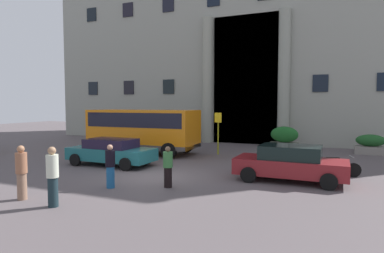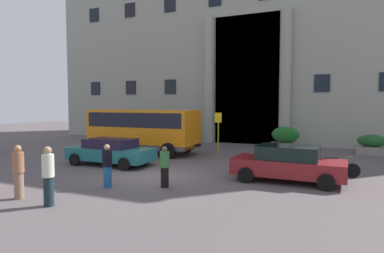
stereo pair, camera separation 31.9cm
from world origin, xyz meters
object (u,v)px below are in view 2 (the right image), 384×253
Objects in this scene: orange_minibus at (143,127)px; parked_sedan_second at (111,151)px; pedestrian_woman_dark_dress at (48,176)px; pedestrian_child_trailing at (107,166)px; pedestrian_man_red_shirt at (165,167)px; parked_coupe_end at (288,163)px; hedge_planter_entrance_left at (372,145)px; motorcycle_far_end at (335,166)px; pedestrian_woman_with_bag at (18,172)px; hedge_planter_west at (177,136)px; hedge_planter_far_east at (139,134)px; bus_stop_sign at (218,129)px; hedge_planter_far_west at (285,139)px; scooter_by_planter at (272,161)px.

parked_sedan_second is (0.69, -4.14, -0.93)m from orange_minibus.
pedestrian_child_trailing is at bearing -158.37° from pedestrian_woman_dark_dress.
pedestrian_man_red_shirt is at bearing -53.56° from orange_minibus.
pedestrian_man_red_shirt is (-4.05, -2.85, 0.03)m from parked_coupe_end.
motorcycle_far_end is at bearing -103.83° from hedge_planter_entrance_left.
pedestrian_woman_with_bag reaches higher than pedestrian_man_red_shirt.
orange_minibus is 10.49m from pedestrian_woman_with_bag.
orange_minibus is 8.89m from pedestrian_man_red_shirt.
hedge_planter_far_east reaches higher than hedge_planter_west.
pedestrian_woman_with_bag reaches higher than motorcycle_far_end.
motorcycle_far_end is at bearing -13.91° from orange_minibus.
bus_stop_sign is 1.59× the size of pedestrian_child_trailing.
orange_minibus is at bearing -87.17° from hedge_planter_west.
parked_sedan_second is 2.43× the size of pedestrian_woman_dark_dress.
parked_sedan_second is 6.87m from pedestrian_woman_dark_dress.
pedestrian_woman_dark_dress is at bearing -106.24° from hedge_planter_far_west.
parked_coupe_end is 8.83m from pedestrian_woman_dark_dress.
parked_sedan_second is 6.27m from pedestrian_woman_with_bag.
orange_minibus reaches higher than pedestrian_woman_dark_dress.
hedge_planter_entrance_left is 16.65m from hedge_planter_far_east.
bus_stop_sign is 1.45× the size of pedestrian_woman_with_bag.
hedge_planter_far_west is (-5.17, -0.06, 0.17)m from hedge_planter_entrance_left.
pedestrian_child_trailing is at bearing 51.58° from pedestrian_woman_with_bag.
pedestrian_child_trailing is at bearing -125.98° from hedge_planter_entrance_left.
orange_minibus is at bearing 99.88° from parked_sedan_second.
hedge_planter_far_west is 8.34m from motorcycle_far_end.
orange_minibus is 8.70m from pedestrian_child_trailing.
hedge_planter_far_west is 1.07× the size of pedestrian_woman_with_bag.
pedestrian_woman_with_bag is (-7.66, -6.17, 0.16)m from parked_coupe_end.
motorcycle_far_end is 1.18× the size of pedestrian_child_trailing.
hedge_planter_far_west is 16.65m from pedestrian_woman_with_bag.
hedge_planter_entrance_left is 1.09× the size of pedestrian_child_trailing.
pedestrian_woman_with_bag is 0.97× the size of pedestrian_woman_dark_dress.
pedestrian_man_red_shirt reaches higher than hedge_planter_far_east.
bus_stop_sign is 0.58× the size of parked_sedan_second.
hedge_planter_west is 13.46m from parked_coupe_end.
pedestrian_man_red_shirt is (-7.65, -12.23, 0.17)m from hedge_planter_entrance_left.
motorcycle_far_end is 1.24× the size of pedestrian_man_red_shirt.
scooter_by_planter is (-2.67, 0.22, 0.00)m from motorcycle_far_end.
hedge_planter_west is 0.96× the size of pedestrian_child_trailing.
pedestrian_child_trailing is (-4.39, -13.11, 0.05)m from hedge_planter_far_west.
pedestrian_child_trailing is 0.88× the size of pedestrian_woman_dark_dress.
hedge_planter_far_east is at bearing 106.51° from pedestrian_woman_with_bag.
pedestrian_child_trailing is (2.82, -3.78, 0.11)m from parked_sedan_second.
hedge_planter_entrance_left is 1.14× the size of hedge_planter_west.
hedge_planter_far_east is 10.02m from parked_sedan_second.
orange_minibus reaches higher than hedge_planter_west.
scooter_by_planter is at bearing -40.36° from hedge_planter_west.
hedge_planter_far_east reaches higher than scooter_by_planter.
hedge_planter_entrance_left is at bearing 51.11° from pedestrian_woman_with_bag.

